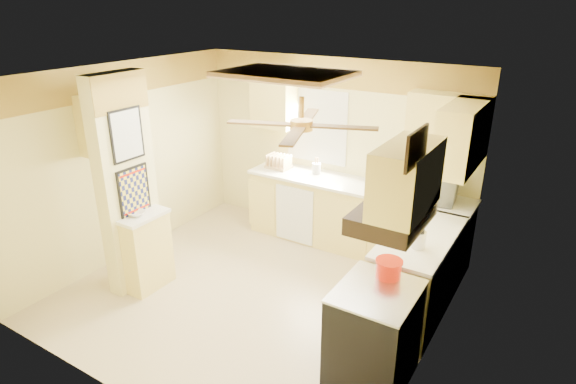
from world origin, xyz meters
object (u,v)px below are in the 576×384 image
Objects in this scene: bowl at (137,214)px; stove at (374,334)px; dutch_oven at (389,268)px; kettle at (419,239)px; microwave at (431,187)px.

stove is at bearing 1.09° from bowl.
dutch_oven is 0.62m from kettle.
bowl reaches higher than stove.
microwave is 3.44m from bowl.
stove is 2.22m from microwave.
kettle is (0.26, -1.26, -0.07)m from microwave.
bowl is (-2.85, -0.05, 0.50)m from stove.
microwave reaches higher than kettle.
microwave is 2.95× the size of kettle.
kettle is at bearing 85.14° from stove.
bowl is at bearing -162.56° from kettle.
bowl is 0.94× the size of kettle.
bowl is (-2.66, -2.17, -0.14)m from microwave.
kettle is (0.07, 0.61, 0.04)m from dutch_oven.
stove is at bearing -94.86° from kettle.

